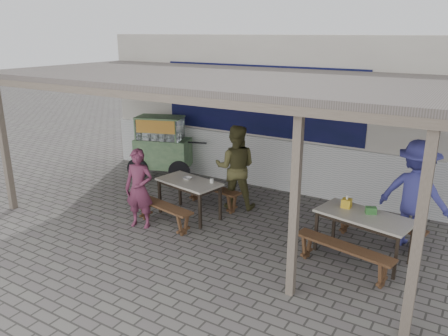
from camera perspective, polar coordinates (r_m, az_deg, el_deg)
name	(u,v)px	position (r m, az deg, el deg)	size (l,w,h in m)	color
ground	(192,232)	(8.22, -4.22, -8.36)	(60.00, 60.00, 0.00)	#5F5C56
back_wall	(276,112)	(10.68, 6.83, 7.32)	(9.00, 1.28, 3.50)	beige
warung_roof	(218,80)	(8.19, -0.84, 11.43)	(9.00, 4.21, 2.81)	#615753
table_left	(189,185)	(8.66, -4.60, -2.20)	(1.38, 0.90, 0.75)	beige
bench_left_street	(163,210)	(8.37, -7.92, -5.51)	(1.41, 0.53, 0.45)	brown
bench_left_wall	(213,192)	(9.23, -1.50, -3.11)	(1.41, 0.53, 0.45)	brown
table_right	(364,219)	(7.43, 17.83, -6.40)	(1.59, 1.01, 0.75)	beige
bench_right_street	(343,252)	(7.04, 15.29, -10.51)	(1.60, 0.59, 0.45)	brown
bench_right_wall	(379,226)	(8.10, 19.57, -7.12)	(1.60, 0.59, 0.45)	brown
vendor_cart	(162,145)	(11.10, -8.11, 3.05)	(1.84, 1.18, 1.56)	#7EA06A
patron_street_side	(139,189)	(8.31, -11.03, -2.67)	(0.55, 0.36, 1.52)	#632942
patron_wall_side	(236,167)	(9.02, 1.51, 0.10)	(0.86, 0.67, 1.77)	brown
patron_right_table	(415,194)	(8.05, 23.72, -3.18)	(1.21, 0.70, 1.88)	#3F4098
tissue_box	(347,203)	(7.59, 15.72, -4.45)	(0.15, 0.15, 0.15)	gold
donation_box	(371,210)	(7.46, 18.64, -5.27)	(0.17, 0.11, 0.11)	#397D37
condiment_jar	(212,181)	(8.50, -1.61, -1.67)	(0.07, 0.07, 0.08)	silver
condiment_bowl	(188,178)	(8.72, -4.79, -1.35)	(0.18, 0.18, 0.04)	white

